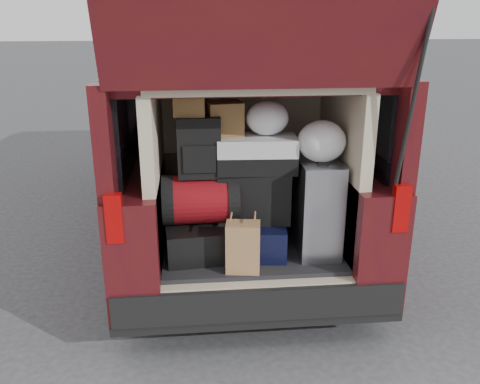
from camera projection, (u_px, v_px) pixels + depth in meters
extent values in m
plane|color=#333336|center=(253.00, 327.00, 3.67)|extent=(80.00, 80.00, 0.00)
cylinder|color=black|center=(140.00, 266.00, 3.87)|extent=(0.24, 0.64, 0.64)
cylinder|color=black|center=(350.00, 257.00, 4.02)|extent=(0.24, 0.64, 0.64)
cylinder|color=black|center=(162.00, 153.00, 6.96)|extent=(0.24, 0.64, 0.64)
cylinder|color=black|center=(280.00, 151.00, 7.11)|extent=(0.24, 0.64, 0.64)
cube|color=black|center=(231.00, 196.00, 5.53)|extent=(1.90, 4.85, 0.08)
cube|color=#480E17|center=(156.00, 159.00, 5.32)|extent=(0.33, 4.85, 0.80)
cube|color=#480E17|center=(303.00, 155.00, 5.46)|extent=(0.33, 4.85, 0.80)
cube|color=#480E17|center=(230.00, 57.00, 5.04)|extent=(1.82, 4.46, 0.10)
cube|color=black|center=(141.00, 89.00, 4.97)|extent=(0.12, 4.25, 0.68)
cube|color=black|center=(317.00, 87.00, 5.12)|extent=(0.12, 4.25, 0.68)
cube|color=black|center=(259.00, 300.00, 3.27)|extent=(1.86, 0.16, 0.22)
cube|color=#990505|center=(114.00, 218.00, 2.95)|extent=(0.10, 0.06, 0.30)
cube|color=#990505|center=(400.00, 208.00, 3.10)|extent=(0.10, 0.06, 0.30)
cube|color=black|center=(249.00, 245.00, 3.76)|extent=(1.24, 1.05, 0.06)
cube|color=tan|center=(155.00, 170.00, 3.50)|extent=(0.08, 1.05, 1.15)
cube|color=tan|center=(342.00, 165.00, 3.61)|extent=(0.08, 1.05, 1.15)
cube|color=tan|center=(242.00, 147.00, 4.08)|extent=(1.34, 0.06, 1.15)
cube|color=tan|center=(250.00, 79.00, 3.35)|extent=(1.34, 1.05, 0.06)
cylinder|color=black|center=(414.00, 107.00, 2.82)|extent=(0.02, 0.90, 0.76)
cube|color=black|center=(249.00, 275.00, 3.84)|extent=(1.24, 1.05, 0.55)
cube|color=black|center=(195.00, 236.00, 3.58)|extent=(0.46, 0.60, 0.23)
cube|color=black|center=(256.00, 235.00, 3.60)|extent=(0.47, 0.55, 0.22)
cube|color=silver|center=(317.00, 207.00, 3.51)|extent=(0.28, 0.45, 0.66)
cube|color=#AC764D|center=(243.00, 247.00, 3.27)|extent=(0.24, 0.17, 0.34)
cube|color=maroon|center=(200.00, 199.00, 3.47)|extent=(0.52, 0.35, 0.34)
cube|color=black|center=(254.00, 195.00, 3.53)|extent=(0.52, 0.35, 0.36)
cube|color=black|center=(199.00, 147.00, 3.34)|extent=(0.28, 0.17, 0.40)
cube|color=silver|center=(257.00, 154.00, 3.42)|extent=(0.55, 0.30, 0.24)
cube|color=brown|center=(189.00, 101.00, 3.27)|extent=(0.21, 0.18, 0.18)
cube|color=brown|center=(225.00, 119.00, 3.38)|extent=(0.25, 0.22, 0.23)
ellipsoid|color=white|center=(267.00, 118.00, 3.39)|extent=(0.29, 0.28, 0.23)
ellipsoid|color=white|center=(322.00, 141.00, 3.33)|extent=(0.33, 0.31, 0.28)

